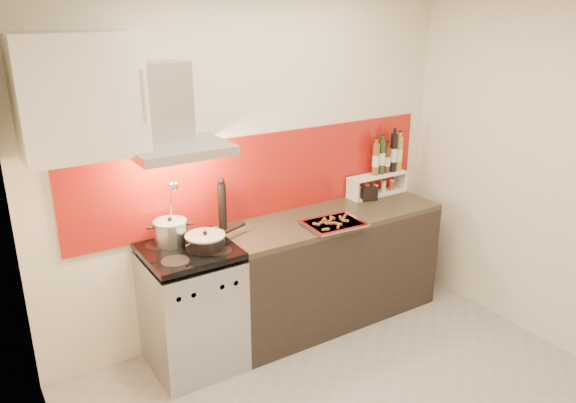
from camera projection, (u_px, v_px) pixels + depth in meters
back_wall at (256, 166)px, 4.22m from camera, size 3.40×0.02×2.60m
left_wall at (57, 310)px, 2.25m from camera, size 0.02×2.80×2.60m
right_wall at (563, 176)px, 3.97m from camera, size 0.02×2.80×2.60m
backsplash at (263, 175)px, 4.26m from camera, size 3.00×0.02×0.64m
range_stove at (192, 309)px, 3.91m from camera, size 0.60×0.60×0.91m
counter at (330, 267)px, 4.52m from camera, size 1.80×0.60×0.90m
range_hood at (172, 121)px, 3.59m from camera, size 0.62×0.50×0.61m
upper_cabinet at (80, 96)px, 3.23m from camera, size 0.70×0.35×0.72m
stock_pot at (171, 232)px, 3.79m from camera, size 0.23×0.23×0.20m
saute_pan at (206, 241)px, 3.75m from camera, size 0.50×0.28×0.12m
utensil_jar at (172, 227)px, 3.76m from camera, size 0.10×0.15×0.48m
pepper_mill at (222, 205)px, 4.02m from camera, size 0.06×0.06×0.39m
step_shelf at (383, 169)px, 4.78m from camera, size 0.56×0.15×0.51m
caddy_box at (369, 194)px, 4.66m from camera, size 0.14×0.09×0.11m
baking_tray at (333, 223)px, 4.16m from camera, size 0.45×0.36×0.03m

